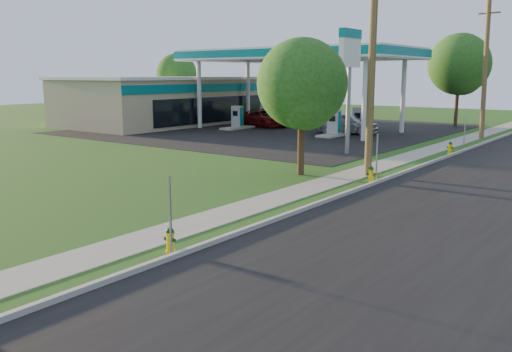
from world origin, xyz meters
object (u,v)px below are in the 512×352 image
at_px(fuel_pump_ne, 334,126).
at_px(hydrant_far, 450,148).
at_px(hydrant_mid, 371,174).
at_px(car_red, 264,118).
at_px(tree_back, 177,75).
at_px(tree_lot, 460,67).
at_px(car_silver, 347,123).
at_px(fuel_pump_sw, 266,117).
at_px(price_pylon, 350,56).
at_px(hydrant_near, 170,240).
at_px(utility_pole_mid, 372,61).
at_px(utility_pole_far, 485,69).
at_px(fuel_pump_se, 359,123).
at_px(tree_verge, 303,87).
at_px(fuel_pump_nw, 237,120).

relative_size(fuel_pump_ne, hydrant_far, 4.55).
xyz_separation_m(hydrant_mid, car_red, (-18.12, 17.33, 0.39)).
bearing_deg(car_red, tree_back, 89.06).
distance_m(tree_lot, tree_back, 29.68).
distance_m(hydrant_far, car_red, 19.36).
xyz_separation_m(fuel_pump_ne, car_silver, (-0.06, 2.08, 0.08)).
bearing_deg(tree_back, car_silver, -14.99).
height_order(fuel_pump_ne, fuel_pump_sw, same).
bearing_deg(tree_lot, fuel_pump_sw, -146.51).
bearing_deg(price_pylon, hydrant_near, -75.90).
bearing_deg(fuel_pump_sw, car_silver, -12.10).
distance_m(utility_pole_mid, fuel_pump_ne, 16.31).
relative_size(price_pylon, car_silver, 1.45).
relative_size(fuel_pump_ne, price_pylon, 0.47).
height_order(utility_pole_far, hydrant_far, utility_pole_far).
bearing_deg(utility_pole_mid, price_pylon, 125.34).
relative_size(utility_pole_mid, car_silver, 2.07).
distance_m(fuel_pump_sw, fuel_pump_se, 9.00).
bearing_deg(fuel_pump_se, tree_back, 169.29).
height_order(fuel_pump_sw, hydrant_near, fuel_pump_sw).
height_order(tree_verge, car_silver, tree_verge).
bearing_deg(utility_pole_mid, tree_back, 147.11).
bearing_deg(hydrant_far, fuel_pump_ne, 158.00).
relative_size(fuel_pump_sw, fuel_pump_se, 1.00).
height_order(tree_lot, car_silver, tree_lot).
height_order(fuel_pump_sw, price_pylon, price_pylon).
bearing_deg(car_silver, hydrant_far, -129.52).
distance_m(price_pylon, car_red, 17.74).
height_order(fuel_pump_ne, fuel_pump_se, same).
xyz_separation_m(price_pylon, hydrant_mid, (4.65, -6.79, -5.09)).
height_order(fuel_pump_ne, car_silver, fuel_pump_ne).
distance_m(fuel_pump_se, hydrant_near, 31.15).
xyz_separation_m(hydrant_near, car_red, (-18.03, 28.69, 0.41)).
xyz_separation_m(tree_verge, tree_lot, (-1.71, 27.72, 1.24)).
bearing_deg(price_pylon, hydrant_far, 38.19).
distance_m(price_pylon, car_silver, 11.78).
xyz_separation_m(utility_pole_mid, car_red, (-17.37, 16.04, -4.22)).
height_order(fuel_pump_sw, tree_lot, tree_lot).
xyz_separation_m(fuel_pump_ne, hydrant_mid, (9.65, -14.29, -0.38)).
distance_m(fuel_pump_nw, hydrant_mid, 23.50).
bearing_deg(utility_pole_far, utility_pole_mid, -90.00).
bearing_deg(price_pylon, fuel_pump_sw, 140.60).
height_order(utility_pole_far, fuel_pump_sw, utility_pole_far).
distance_m(tree_lot, hydrant_far, 18.29).
height_order(fuel_pump_ne, tree_back, tree_back).
distance_m(hydrant_mid, hydrant_far, 10.41).
bearing_deg(fuel_pump_nw, utility_pole_far, 15.61).
xyz_separation_m(fuel_pump_se, tree_verge, (6.47, -18.61, 3.13)).
height_order(utility_pole_mid, price_pylon, utility_pole_mid).
height_order(fuel_pump_nw, tree_lot, tree_lot).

